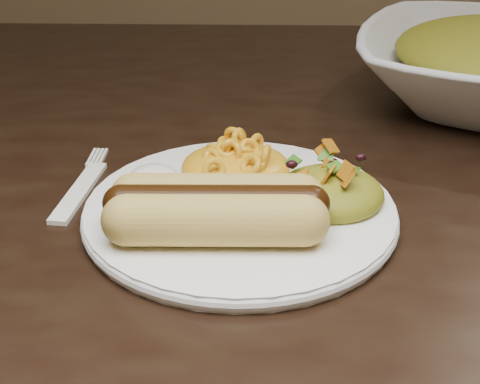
{
  "coord_description": "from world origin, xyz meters",
  "views": [
    {
      "loc": [
        0.0,
        -0.57,
        1.0
      ],
      "look_at": [
        -0.01,
        -0.13,
        0.77
      ],
      "focal_mm": 50.0,
      "sensor_mm": 36.0,
      "label": 1
    }
  ],
  "objects": [
    {
      "name": "table",
      "position": [
        0.0,
        0.0,
        0.66
      ],
      "size": [
        1.6,
        0.9,
        0.75
      ],
      "color": "black",
      "rests_on": "floor"
    },
    {
      "name": "plate",
      "position": [
        -0.01,
        -0.13,
        0.76
      ],
      "size": [
        0.29,
        0.29,
        0.01
      ],
      "primitive_type": "cylinder",
      "rotation": [
        0.0,
        0.0,
        -0.28
      ],
      "color": "white",
      "rests_on": "table"
    },
    {
      "name": "hotdog",
      "position": [
        -0.02,
        -0.17,
        0.78
      ],
      "size": [
        0.13,
        0.07,
        0.04
      ],
      "rotation": [
        0.0,
        0.0,
        0.02
      ],
      "color": "tan",
      "rests_on": "plate"
    },
    {
      "name": "mac_and_cheese",
      "position": [
        -0.01,
        -0.08,
        0.78
      ],
      "size": [
        0.1,
        0.09,
        0.03
      ],
      "primitive_type": "ellipsoid",
      "rotation": [
        0.0,
        0.0,
        -0.17
      ],
      "color": "yellow",
      "rests_on": "plate"
    },
    {
      "name": "sour_cream",
      "position": [
        -0.08,
        -0.11,
        0.77
      ],
      "size": [
        0.05,
        0.05,
        0.03
      ],
      "primitive_type": "ellipsoid",
      "rotation": [
        0.0,
        0.0,
        -0.33
      ],
      "color": "white",
      "rests_on": "plate"
    },
    {
      "name": "taco_salad",
      "position": [
        0.06,
        -0.13,
        0.78
      ],
      "size": [
        0.08,
        0.08,
        0.04
      ],
      "rotation": [
        0.0,
        0.0,
        0.22
      ],
      "color": "#A36D11",
      "rests_on": "plate"
    },
    {
      "name": "fork",
      "position": [
        -0.14,
        -0.1,
        0.75
      ],
      "size": [
        0.04,
        0.16,
        0.0
      ],
      "primitive_type": "cube",
      "rotation": [
        0.0,
        0.0,
        -0.1
      ],
      "color": "white",
      "rests_on": "table"
    }
  ]
}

